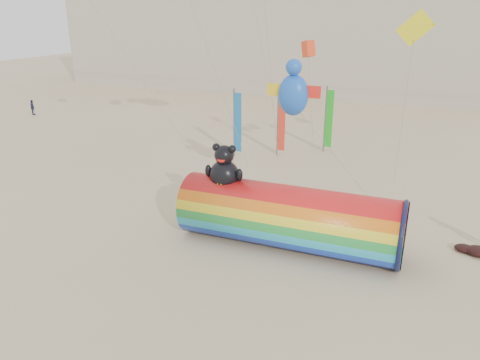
% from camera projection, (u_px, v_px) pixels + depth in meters
% --- Properties ---
extents(ground, '(160.00, 160.00, 0.00)m').
position_uv_depth(ground, '(220.00, 232.00, 23.83)').
color(ground, '#CCB58C').
rests_on(ground, ground).
extents(hotel_building, '(60.40, 15.40, 20.60)m').
position_uv_depth(hotel_building, '(277.00, 12.00, 64.53)').
color(hotel_building, '#B7AD99').
rests_on(hotel_building, ground).
extents(windsock_assembly, '(10.40, 3.17, 4.79)m').
position_uv_depth(windsock_assembly, '(289.00, 216.00, 21.91)').
color(windsock_assembly, red).
rests_on(windsock_assembly, ground).
extents(festival_banners, '(6.77, 3.93, 5.20)m').
position_uv_depth(festival_banners, '(282.00, 121.00, 35.79)').
color(festival_banners, '#59595E').
rests_on(festival_banners, ground).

